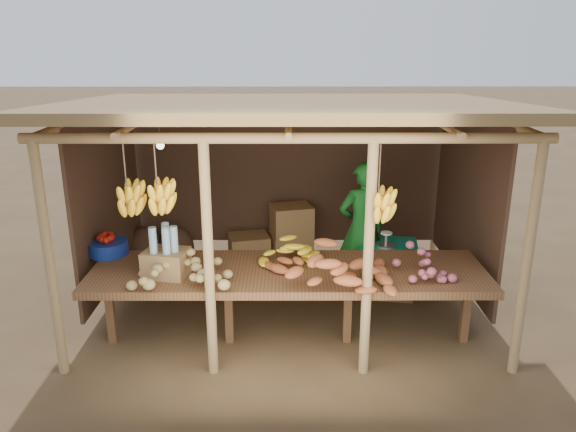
{
  "coord_description": "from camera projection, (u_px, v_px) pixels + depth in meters",
  "views": [
    {
      "loc": [
        -0.02,
        -6.06,
        2.99
      ],
      "look_at": [
        0.0,
        0.0,
        1.05
      ],
      "focal_mm": 35.0,
      "sensor_mm": 36.0,
      "label": 1
    }
  ],
  "objects": [
    {
      "name": "ground",
      "position": [
        288.0,
        300.0,
        6.69
      ],
      "size": [
        60.0,
        60.0,
        0.0
      ],
      "primitive_type": "plane",
      "color": "brown",
      "rests_on": "ground"
    },
    {
      "name": "stall_structure",
      "position": [
        283.0,
        142.0,
        6.03
      ],
      "size": [
        4.7,
        3.5,
        2.43
      ],
      "color": "tan",
      "rests_on": "ground"
    },
    {
      "name": "counter",
      "position": [
        288.0,
        275.0,
        5.56
      ],
      "size": [
        3.9,
        1.05,
        0.8
      ],
      "color": "brown",
      "rests_on": "ground"
    },
    {
      "name": "potato_heap",
      "position": [
        184.0,
        264.0,
        5.21
      ],
      "size": [
        0.95,
        0.58,
        0.36
      ],
      "primitive_type": null,
      "rotation": [
        0.0,
        0.0,
        -0.03
      ],
      "color": "tan",
      "rests_on": "counter"
    },
    {
      "name": "sweet_potato_heap",
      "position": [
        327.0,
        263.0,
        5.21
      ],
      "size": [
        1.26,
        0.95,
        0.36
      ],
      "primitive_type": null,
      "rotation": [
        0.0,
        0.0,
        0.28
      ],
      "color": "#AA532B",
      "rests_on": "counter"
    },
    {
      "name": "onion_heap",
      "position": [
        407.0,
        259.0,
        5.34
      ],
      "size": [
        0.97,
        0.8,
        0.36
      ],
      "primitive_type": null,
      "rotation": [
        0.0,
        0.0,
        -0.42
      ],
      "color": "#AF5567",
      "rests_on": "counter"
    },
    {
      "name": "banana_pile",
      "position": [
        288.0,
        245.0,
        5.71
      ],
      "size": [
        0.64,
        0.42,
        0.35
      ],
      "primitive_type": null,
      "rotation": [
        0.0,
        0.0,
        0.09
      ],
      "color": "yellow",
      "rests_on": "counter"
    },
    {
      "name": "tomato_basin",
      "position": [
        108.0,
        246.0,
        5.91
      ],
      "size": [
        0.41,
        0.41,
        0.22
      ],
      "rotation": [
        0.0,
        0.0,
        -0.23
      ],
      "color": "navy",
      "rests_on": "counter"
    },
    {
      "name": "bottle_box",
      "position": [
        166.0,
        256.0,
        5.35
      ],
      "size": [
        0.46,
        0.39,
        0.51
      ],
      "color": "olive",
      "rests_on": "counter"
    },
    {
      "name": "vendor",
      "position": [
        362.0,
        228.0,
        6.73
      ],
      "size": [
        0.67,
        0.53,
        1.61
      ],
      "primitive_type": "imported",
      "rotation": [
        0.0,
        0.0,
        3.41
      ],
      "color": "#176721",
      "rests_on": "ground"
    },
    {
      "name": "tarp_crate",
      "position": [
        387.0,
        267.0,
        6.78
      ],
      "size": [
        0.77,
        0.69,
        0.82
      ],
      "color": "brown",
      "rests_on": "ground"
    },
    {
      "name": "carton_stack",
      "position": [
        277.0,
        240.0,
        7.57
      ],
      "size": [
        1.17,
        0.52,
        0.84
      ],
      "color": "olive",
      "rests_on": "ground"
    },
    {
      "name": "burlap_sacks",
      "position": [
        161.0,
        245.0,
        7.63
      ],
      "size": [
        0.92,
        0.48,
        0.65
      ],
      "color": "#4A3122",
      "rests_on": "ground"
    }
  ]
}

